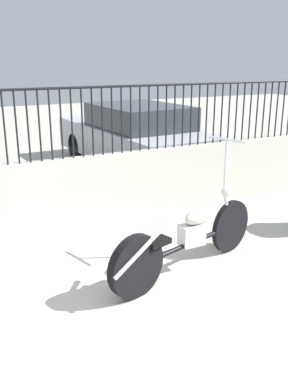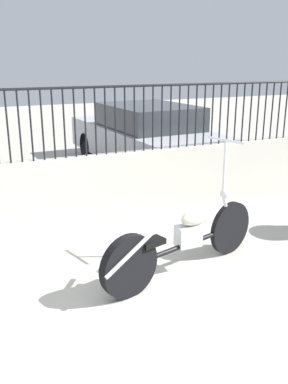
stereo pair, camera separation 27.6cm
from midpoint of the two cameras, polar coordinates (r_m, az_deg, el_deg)
name	(u,v)px [view 2 (the right image)]	position (r m, az deg, el deg)	size (l,w,h in m)	color
ground_plane	(156,339)	(3.97, 3.69, -18.96)	(40.00, 40.00, 0.00)	#B7B2A5
low_wall	(68,193)	(6.19, -8.85, -0.10)	(10.28, 0.18, 1.02)	beige
fence_railing	(64,114)	(5.96, -9.35, 10.18)	(10.28, 0.04, 0.97)	black
motorcycle_black	(178,241)	(4.79, 6.18, -6.59)	(2.23, 0.82, 1.48)	black
car_silver	(145,137)	(9.43, 0.97, 7.40)	(2.05, 4.60, 1.41)	black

